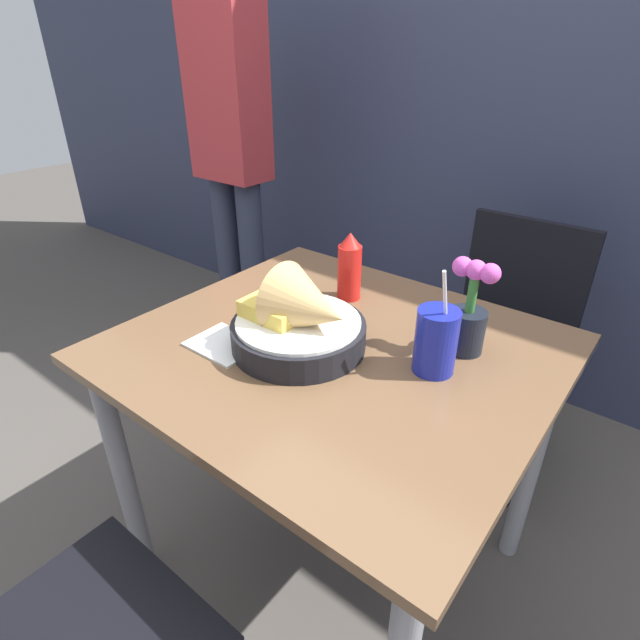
{
  "coord_description": "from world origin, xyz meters",
  "views": [
    {
      "loc": [
        0.56,
        -0.77,
        1.34
      ],
      "look_at": [
        -0.03,
        -0.02,
        0.81
      ],
      "focal_mm": 28.0,
      "sensor_mm": 36.0,
      "label": 1
    }
  ],
  "objects_px": {
    "ketchup_bottle": "(349,267)",
    "flower_vase": "(469,315)",
    "drink_cup": "(436,343)",
    "chair_far_window": "(508,322)",
    "person_standing": "(230,138)",
    "food_basket": "(302,322)"
  },
  "relations": [
    {
      "from": "chair_far_window",
      "to": "food_basket",
      "type": "distance_m",
      "value": 0.92
    },
    {
      "from": "flower_vase",
      "to": "person_standing",
      "type": "distance_m",
      "value": 1.43
    },
    {
      "from": "ketchup_bottle",
      "to": "person_standing",
      "type": "bearing_deg",
      "value": 152.64
    },
    {
      "from": "ketchup_bottle",
      "to": "person_standing",
      "type": "relative_size",
      "value": 0.1
    },
    {
      "from": "drink_cup",
      "to": "person_standing",
      "type": "distance_m",
      "value": 1.46
    },
    {
      "from": "ketchup_bottle",
      "to": "chair_far_window",
      "type": "bearing_deg",
      "value": 65.57
    },
    {
      "from": "food_basket",
      "to": "drink_cup",
      "type": "height_order",
      "value": "drink_cup"
    },
    {
      "from": "ketchup_bottle",
      "to": "flower_vase",
      "type": "bearing_deg",
      "value": -8.98
    },
    {
      "from": "food_basket",
      "to": "flower_vase",
      "type": "relative_size",
      "value": 1.4
    },
    {
      "from": "flower_vase",
      "to": "food_basket",
      "type": "bearing_deg",
      "value": -142.74
    },
    {
      "from": "flower_vase",
      "to": "person_standing",
      "type": "height_order",
      "value": "person_standing"
    },
    {
      "from": "chair_far_window",
      "to": "ketchup_bottle",
      "type": "height_order",
      "value": "ketchup_bottle"
    },
    {
      "from": "drink_cup",
      "to": "ketchup_bottle",
      "type": "bearing_deg",
      "value": 153.35
    },
    {
      "from": "chair_far_window",
      "to": "drink_cup",
      "type": "distance_m",
      "value": 0.81
    },
    {
      "from": "ketchup_bottle",
      "to": "drink_cup",
      "type": "height_order",
      "value": "drink_cup"
    },
    {
      "from": "chair_far_window",
      "to": "flower_vase",
      "type": "distance_m",
      "value": 0.72
    },
    {
      "from": "chair_far_window",
      "to": "food_basket",
      "type": "xyz_separation_m",
      "value": [
        -0.2,
        -0.85,
        0.31
      ]
    },
    {
      "from": "food_basket",
      "to": "flower_vase",
      "type": "bearing_deg",
      "value": 37.26
    },
    {
      "from": "ketchup_bottle",
      "to": "flower_vase",
      "type": "distance_m",
      "value": 0.35
    },
    {
      "from": "ketchup_bottle",
      "to": "drink_cup",
      "type": "xyz_separation_m",
      "value": [
        0.33,
        -0.17,
        -0.02
      ]
    },
    {
      "from": "ketchup_bottle",
      "to": "drink_cup",
      "type": "distance_m",
      "value": 0.37
    },
    {
      "from": "ketchup_bottle",
      "to": "flower_vase",
      "type": "height_order",
      "value": "flower_vase"
    }
  ]
}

